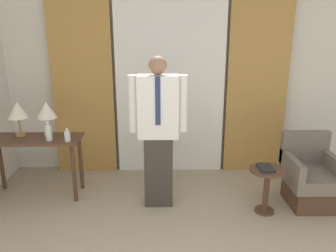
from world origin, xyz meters
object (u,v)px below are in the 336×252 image
Objects in this scene: person at (158,128)px; table_lamp_left at (18,111)px; side_table at (267,183)px; table_lamp_right at (47,111)px; bottle_near_edge at (67,136)px; bottle_by_lamp at (48,132)px; desk at (34,148)px; book at (266,168)px; armchair at (310,179)px.

table_lamp_left is at bearing 168.81° from person.
side_table is (2.95, -0.54, -0.72)m from table_lamp_left.
table_lamp_right is at bearing 168.27° from side_table.
bottle_near_edge is 0.68× the size of bottle_by_lamp.
bottle_near_edge is 1.09m from person.
desk reaches higher than book.
table_lamp_left is at bearing 161.13° from bottle_near_edge.
side_table is at bearing -8.05° from bottle_by_lamp.
bottle_near_edge reaches higher than side_table.
table_lamp_left is 3.02m from book.
table_lamp_right is 2.68m from book.
person reaches higher than table_lamp_left.
side_table is (-0.58, -0.20, 0.05)m from armchair.
bottle_by_lamp is (0.06, -0.18, -0.21)m from table_lamp_right.
desk reaches higher than side_table.
bottle_by_lamp is at bearing 171.95° from side_table.
table_lamp_left is at bearing 169.63° from side_table.
armchair is at bearing 18.18° from book.
armchair is (2.89, -0.12, -0.52)m from bottle_near_edge.
bottle_by_lamp is at bearing -71.11° from table_lamp_right.
book is (2.74, -0.45, -0.08)m from desk.
bottle_by_lamp is at bearing -23.77° from table_lamp_left.
table_lamp_right reaches higher than desk.
armchair is (3.53, -0.34, -0.76)m from table_lamp_left.
table_lamp_right is at bearing 168.13° from book.
side_table is at bearing -11.73° from table_lamp_right.
bottle_by_lamp is (0.41, -0.18, -0.21)m from table_lamp_left.
person reaches higher than bottle_by_lamp.
bottle_by_lamp is 0.14× the size of person.
bottle_by_lamp is 0.28× the size of armchair.
desk is at bearing 164.43° from bottle_near_edge.
desk is 0.53m from bottle_near_edge.
table_lamp_right reaches higher than bottle_near_edge.
bottle_near_edge is 2.32m from book.
table_lamp_left is 1.75m from person.
table_lamp_left is at bearing 180.00° from table_lamp_right.
armchair is at bearing -2.38° from bottle_near_edge.
person is at bearing 170.77° from side_table.
armchair is at bearing -5.49° from table_lamp_left.
armchair reaches higher than desk.
table_lamp_left reaches higher than desk.
book is at bearing -9.33° from desk.
person is (1.37, -0.34, -0.12)m from table_lamp_right.
desk is 2.82m from side_table.
bottle_by_lamp is (0.24, -0.09, 0.24)m from desk.
armchair is at bearing 0.01° from person.
table_lamp_left is 1.00× the size of table_lamp_right.
person is (1.08, -0.12, 0.13)m from bottle_near_edge.
bottle_near_edge is (0.29, -0.22, -0.25)m from table_lamp_right.
bottle_near_edge is 0.31× the size of side_table.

